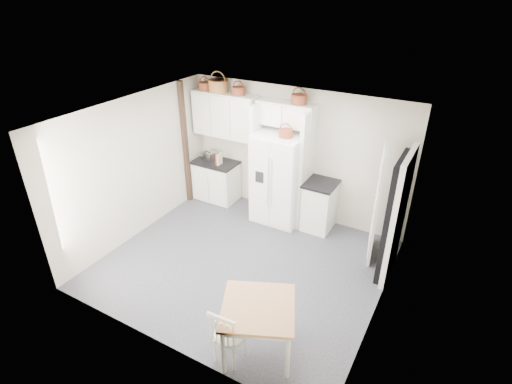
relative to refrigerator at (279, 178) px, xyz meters
The scene contains 27 objects.
floor 1.85m from the refrigerator, 84.66° to the right, with size 4.50×4.50×0.00m, color #2F2E2F.
ceiling 2.34m from the refrigerator, 84.66° to the right, with size 4.50×4.50×0.00m, color white.
wall_back 0.58m from the refrigerator, 69.20° to the left, with size 4.50×4.50×0.00m, color beige.
wall_left 2.67m from the refrigerator, 142.61° to the right, with size 4.00×4.00×0.00m, color beige.
wall_right 2.91m from the refrigerator, 33.77° to the right, with size 4.00×4.00×0.00m, color beige.
refrigerator is the anchor object (origin of this frame).
base_cab_left 1.64m from the refrigerator, behind, with size 0.91×0.57×0.84m, color silver.
base_cab_right 0.94m from the refrigerator, ahead, with size 0.53×0.64×0.94m, color silver.
dining_table 3.34m from the refrigerator, 67.97° to the right, with size 0.90×0.90×0.75m, color #A87B45.
windsor_chair 3.53m from the refrigerator, 73.53° to the right, with size 0.40×0.36×0.81m, color silver.
counter_left 1.57m from the refrigerator, behind, with size 0.95×0.61×0.04m, color black.
counter_right 0.84m from the refrigerator, ahead, with size 0.57×0.68×0.04m, color black.
toaster 1.74m from the refrigerator, behind, with size 0.28×0.16×0.19m, color silver.
cookbook_red 1.43m from the refrigerator, behind, with size 0.03×0.16×0.24m, color maroon.
cookbook_cream 1.40m from the refrigerator, behind, with size 0.04×0.16×0.25m, color beige.
basket_upper_a 2.38m from the refrigerator, behind, with size 0.26×0.26×0.15m, color maroon.
basket_upper_b 2.17m from the refrigerator, behind, with size 0.39×0.39×0.23m, color #9B5B2F.
basket_upper_c 1.85m from the refrigerator, 167.65° to the left, with size 0.26×0.26×0.15m, color maroon.
basket_bridge_b 1.56m from the refrigerator, 44.11° to the left, with size 0.29×0.29×0.16m, color maroon.
basket_fridge_b 0.99m from the refrigerator, 33.25° to the right, with size 0.26×0.26×0.14m, color maroon.
upper_cabinet 1.69m from the refrigerator, behind, with size 1.40×0.34×0.90m, color silver.
bridge_cabinet 1.24m from the refrigerator, 90.00° to the left, with size 1.12×0.34×0.45m, color silver.
fridge_panel_left 0.57m from the refrigerator, 169.46° to the left, with size 0.08×0.60×2.30m, color silver.
fridge_panel_right 0.57m from the refrigerator, 10.54° to the left, with size 0.08×0.60×2.30m, color silver.
trim_post 2.10m from the refrigerator, behind, with size 0.09×0.09×2.60m, color black.
doorway_void 2.39m from the refrigerator, 14.68° to the right, with size 0.18×0.85×2.05m, color black.
door_slab 1.97m from the refrigerator, ahead, with size 0.80×0.04×2.05m, color white.
Camera 1 is at (2.87, -4.66, 4.33)m, focal length 28.00 mm.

